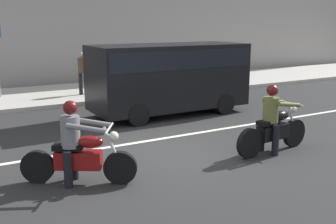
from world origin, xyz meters
TOP-DOWN VIEW (x-y plane):
  - ground_plane at (0.00, 0.00)m, footprint 80.00×80.00m
  - sidewalk_slab at (0.00, 8.00)m, footprint 40.00×4.40m
  - lane_marking_stripe at (0.12, 0.90)m, footprint 18.00×0.14m
  - motorcycle_with_rider_gray at (-2.18, -0.82)m, footprint 1.85×1.21m
  - motorcycle_with_rider_olive at (2.12, -1.23)m, footprint 2.11×0.70m
  - parked_van_black at (2.03, 3.21)m, footprint 4.85×1.96m
  - pedestrian_bystander at (0.56, 7.22)m, footprint 0.34×0.34m

SIDE VIEW (x-z plane):
  - ground_plane at x=0.00m, z-range 0.00..0.00m
  - lane_marking_stripe at x=0.12m, z-range 0.00..0.01m
  - sidewalk_slab at x=0.00m, z-range 0.00..0.14m
  - motorcycle_with_rider_gray at x=-2.18m, z-range -0.14..1.39m
  - motorcycle_with_rider_olive at x=2.12m, z-range -0.14..1.40m
  - pedestrian_bystander at x=0.56m, z-range 0.27..1.86m
  - parked_van_black at x=2.03m, z-range 0.18..2.36m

